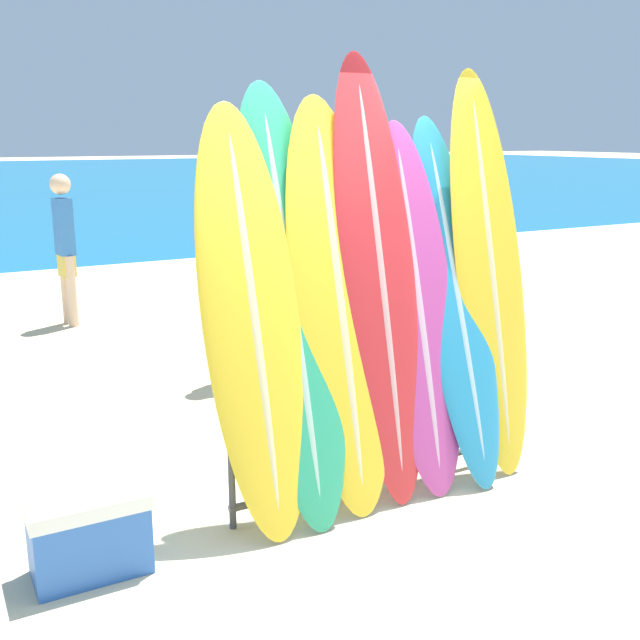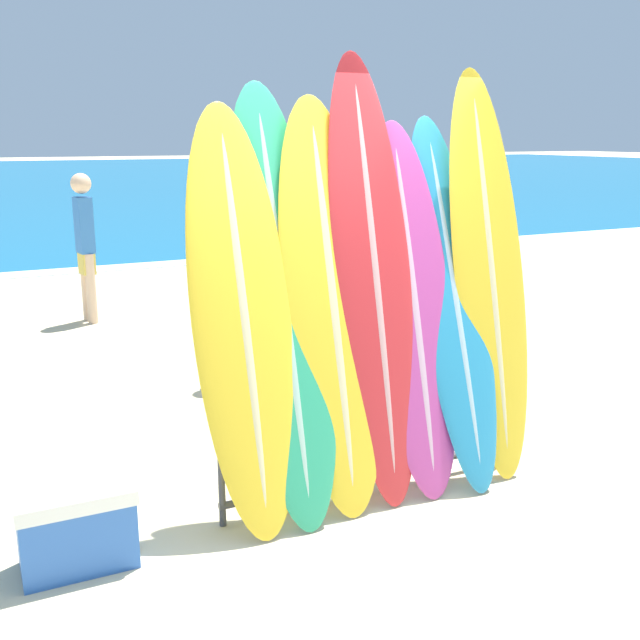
% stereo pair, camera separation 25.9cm
% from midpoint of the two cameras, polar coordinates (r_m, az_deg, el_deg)
% --- Properties ---
extents(ground_plane, '(160.00, 160.00, 0.00)m').
position_cam_midpoint_polar(ground_plane, '(4.49, 1.10, -14.63)').
color(ground_plane, beige).
extents(surfboard_rack, '(2.02, 0.04, 0.89)m').
position_cam_midpoint_polar(surfboard_rack, '(4.59, 3.17, -7.38)').
color(surfboard_rack, '#47474C').
rests_on(surfboard_rack, ground_plane).
extents(surfboard_slot_0, '(0.57, 0.74, 2.34)m').
position_cam_midpoint_polar(surfboard_slot_0, '(4.06, -6.99, -0.11)').
color(surfboard_slot_0, yellow).
rests_on(surfboard_slot_0, ground_plane).
extents(surfboard_slot_1, '(0.56, 0.82, 2.46)m').
position_cam_midpoint_polar(surfboard_slot_1, '(4.18, -3.98, 1.20)').
color(surfboard_slot_1, '#289E70').
rests_on(surfboard_slot_1, ground_plane).
extents(surfboard_slot_2, '(0.60, 0.69, 2.38)m').
position_cam_midpoint_polar(surfboard_slot_2, '(4.29, -0.28, 1.05)').
color(surfboard_slot_2, yellow).
rests_on(surfboard_slot_2, ground_plane).
extents(surfboard_slot_3, '(0.51, 0.72, 2.64)m').
position_cam_midpoint_polar(surfboard_slot_3, '(4.41, 2.85, 3.08)').
color(surfboard_slot_3, red).
rests_on(surfboard_slot_3, ground_plane).
extents(surfboard_slot_4, '(0.55, 0.68, 2.24)m').
position_cam_midpoint_polar(surfboard_slot_4, '(4.57, 5.84, 0.89)').
color(surfboard_slot_4, '#B23D8E').
rests_on(surfboard_slot_4, ground_plane).
extents(surfboard_slot_5, '(0.49, 0.86, 2.28)m').
position_cam_midpoint_polar(surfboard_slot_5, '(4.75, 8.74, 1.52)').
color(surfboard_slot_5, teal).
rests_on(surfboard_slot_5, ground_plane).
extents(surfboard_slot_6, '(0.53, 0.68, 2.57)m').
position_cam_midpoint_polar(surfboard_slot_6, '(4.90, 11.32, 3.51)').
color(surfboard_slot_6, yellow).
rests_on(surfboard_slot_6, ground_plane).
extents(person_near_water, '(0.23, 0.29, 1.73)m').
position_cam_midpoint_polar(person_near_water, '(9.06, -19.64, 5.47)').
color(person_near_water, beige).
rests_on(person_near_water, ground_plane).
extents(person_mid_beach, '(0.22, 0.27, 1.61)m').
position_cam_midpoint_polar(person_mid_beach, '(6.58, -7.70, 2.67)').
color(person_mid_beach, beige).
rests_on(person_mid_beach, ground_plane).
extents(cooler_box, '(0.58, 0.33, 0.43)m').
position_cam_midpoint_polar(cooler_box, '(4.08, -19.00, -15.14)').
color(cooler_box, '#2D60B7').
rests_on(cooler_box, ground_plane).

